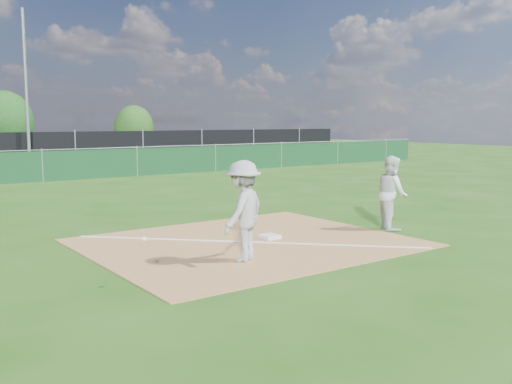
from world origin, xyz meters
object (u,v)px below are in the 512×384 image
first_base (270,236)px  play_at_first (243,211)px  light_pole (26,89)px  car_right (45,149)px  tree_mid (5,122)px  tree_right (134,128)px  runner (392,193)px

first_base → play_at_first: bearing=-141.3°
light_pole → car_right: size_ratio=1.62×
first_base → tree_mid: bearing=85.9°
first_base → light_pole: bearing=87.6°
light_pole → tree_mid: bearing=82.7°
play_at_first → tree_right: (12.72, 32.95, 0.95)m
play_at_first → runner: bearing=6.0°
car_right → tree_right: size_ratio=1.39×
light_pole → play_at_first: (-2.40, -22.84, -3.12)m
light_pole → runner: bearing=-85.1°
light_pole → first_base: bearing=-92.4°
tree_mid → tree_right: tree_mid is taller
car_right → tree_right: tree_right is taller
first_base → play_at_first: size_ratio=0.13×
light_pole → runner: light_pole is taller
first_base → car_right: bearing=83.7°
tree_right → runner: bearing=-104.5°
first_base → tree_right: (11.24, 31.77, 1.77)m
first_base → tree_mid: size_ratio=0.08×
play_at_first → tree_right: 35.33m
runner → tree_right: size_ratio=0.46×
first_base → tree_right: 33.74m
first_base → play_at_first: play_at_first is taller
runner → tree_right: bearing=14.0°
light_pole → play_at_first: size_ratio=2.98×
light_pole → first_base: (-0.93, -21.66, -3.94)m
car_right → tree_right: (8.39, 6.08, 1.10)m
first_base → play_at_first: (-1.47, -1.18, 0.82)m
tree_mid → tree_right: (8.82, -1.63, -0.47)m
first_base → tree_right: tree_right is taller
light_pole → tree_mid: size_ratio=1.79×
runner → tree_right: tree_right is taller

